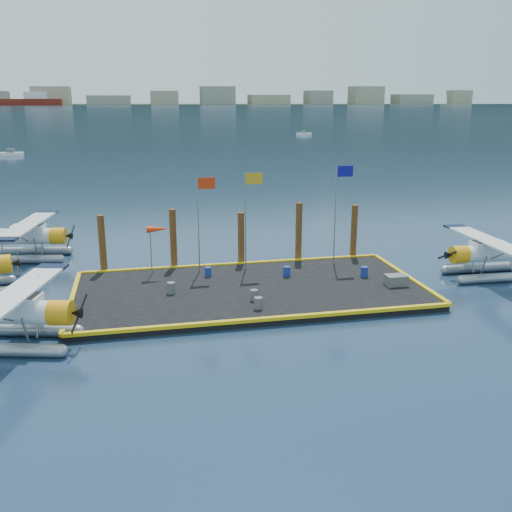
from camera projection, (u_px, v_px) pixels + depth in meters
The scene contains 23 objects.
ground at pixel (250, 294), 33.47m from camera, with size 4000.00×4000.00×0.00m, color #172645.
dock at pixel (250, 291), 33.41m from camera, with size 20.00×10.00×0.40m, color black.
dock_bumpers at pixel (250, 286), 33.34m from camera, with size 20.25×10.25×0.18m, color #E6B50D, non-canonical shape.
far_backdrop at pixel (215, 98), 1716.13m from camera, with size 3050.00×2050.00×810.00m.
seaplane_a at pixel (9, 316), 26.11m from camera, with size 8.95×9.67×3.43m.
seaplane_c at pixel (24, 239), 40.26m from camera, with size 8.92×9.77×3.45m.
seaplane_d at pixel (493, 255), 36.26m from camera, with size 8.38×9.23×3.29m.
drum_0 at pixel (171, 288), 32.29m from camera, with size 0.46×0.46×0.65m, color #56555A.
drum_1 at pixel (254, 295), 31.21m from camera, with size 0.42×0.42×0.59m, color #56555A.
drum_2 at pixel (287, 271), 35.38m from camera, with size 0.45×0.45×0.63m, color navy.
drum_3 at pixel (258, 303), 29.94m from camera, with size 0.44×0.44×0.62m, color #56555A.
drum_4 at pixel (364, 272), 35.31m from camera, with size 0.45×0.45×0.64m, color navy.
drum_5 at pixel (208, 272), 35.40m from camera, with size 0.41×0.41×0.58m, color navy.
crate at pixel (396, 280), 33.70m from camera, with size 1.24×0.83×0.62m, color #56555A.
flagpole_red at pixel (201, 210), 35.41m from camera, with size 1.14×0.08×6.00m.
flagpole_yellow at pixel (249, 206), 35.98m from camera, with size 1.14×0.08×6.20m.
flagpole_blue at pixel (339, 200), 37.12m from camera, with size 1.14×0.08×6.50m.
windsock at pixel (158, 230), 35.18m from camera, with size 1.40×0.44×3.12m.
piling_0 at pixel (102, 246), 36.33m from camera, with size 0.44×0.44×4.00m, color #412312.
piling_1 at pixel (173, 241), 37.20m from camera, with size 0.44×0.44×4.20m, color #412312.
piling_2 at pixel (241, 240), 38.14m from camera, with size 0.44×0.44×3.80m, color #412312.
piling_3 at pixel (299, 234), 38.87m from camera, with size 0.44×0.44×4.30m, color #412312.
piling_4 at pixel (354, 233), 39.71m from camera, with size 0.44×0.44×4.00m, color #412312.
Camera 1 is at (-6.17, -31.03, 11.15)m, focal length 40.00 mm.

